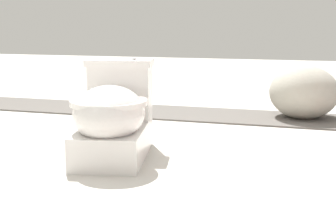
# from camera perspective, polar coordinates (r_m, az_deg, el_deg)

# --- Properties ---
(ground_plane) EXTENTS (14.00, 14.00, 0.00)m
(ground_plane) POSITION_cam_1_polar(r_m,az_deg,el_deg) (2.65, -12.12, -5.75)
(ground_plane) COLOR beige
(gravel_strip) EXTENTS (0.56, 8.00, 0.01)m
(gravel_strip) POSITION_cam_1_polar(r_m,az_deg,el_deg) (3.64, 4.40, -1.16)
(gravel_strip) COLOR #605B56
(gravel_strip) RESTS_ON ground
(toilet) EXTENTS (0.69, 0.49, 0.52)m
(toilet) POSITION_cam_1_polar(r_m,az_deg,el_deg) (2.47, -6.71, -1.49)
(toilet) COLOR white
(toilet) RESTS_ON ground
(boulder_near) EXTENTS (0.66, 0.66, 0.40)m
(boulder_near) POSITION_cam_1_polar(r_m,az_deg,el_deg) (3.62, 16.22, 1.50)
(boulder_near) COLOR #ADA899
(boulder_near) RESTS_ON ground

